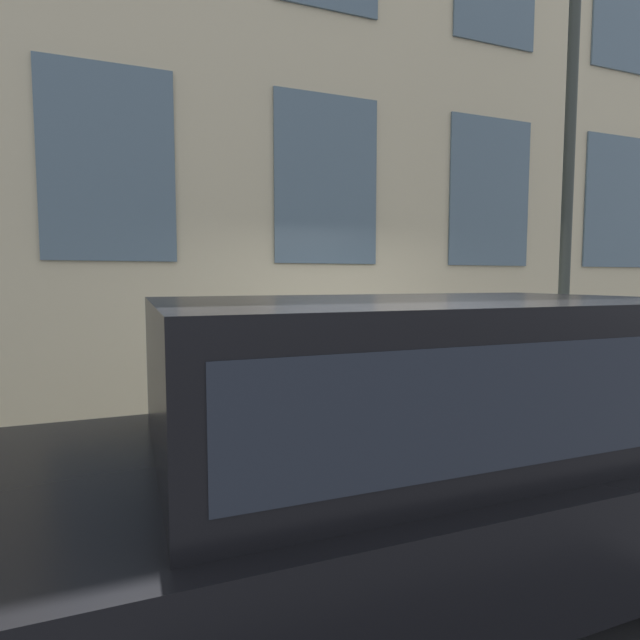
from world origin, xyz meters
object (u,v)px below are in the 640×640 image
at_px(fire_hydrant, 342,406).
at_px(street_lamp, 571,97).
at_px(person, 298,360).
at_px(parked_truck_black_near, 414,424).

relative_size(fire_hydrant, street_lamp, 0.14).
distance_m(fire_hydrant, person, 0.59).
xyz_separation_m(fire_hydrant, parked_truck_black_near, (-1.77, 0.33, 0.36)).
distance_m(fire_hydrant, parked_truck_black_near, 1.83).
xyz_separation_m(fire_hydrant, person, (0.17, 0.37, 0.43)).
height_order(fire_hydrant, person, person).
distance_m(parked_truck_black_near, street_lamp, 4.69).
height_order(parked_truck_black_near, street_lamp, street_lamp).
height_order(person, street_lamp, street_lamp).
xyz_separation_m(parked_truck_black_near, street_lamp, (1.95, -3.18, 2.84)).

